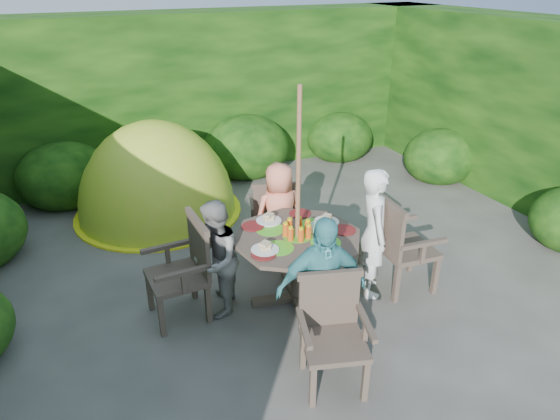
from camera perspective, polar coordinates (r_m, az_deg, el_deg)
name	(u,v)px	position (r m, az deg, el deg)	size (l,w,h in m)	color
ground	(307,282)	(5.50, 3.12, -8.19)	(60.00, 60.00, 0.00)	#494641
hedge_enclosure	(258,138)	(6.05, -2.51, 8.26)	(9.00, 9.00, 2.50)	black
patio_table	(298,246)	(4.89, 2.02, -4.17)	(1.53, 1.53, 0.90)	#3D3028
parasol_pole	(298,203)	(4.67, 2.06, 0.82)	(0.04, 0.04, 2.20)	brown
garden_chair_right	(400,244)	(5.28, 13.55, -3.76)	(0.59, 0.64, 0.99)	#3D3028
garden_chair_left	(184,268)	(4.84, -10.87, -6.57)	(0.54, 0.60, 0.97)	#3D3028
garden_chair_back	(273,213)	(5.91, -0.81, -0.35)	(0.64, 0.60, 0.87)	#3D3028
garden_chair_front	(332,330)	(4.11, 5.99, -13.49)	(0.65, 0.61, 0.90)	#3D3028
child_right	(374,233)	(5.10, 10.72, -2.58)	(0.50, 0.33, 1.37)	white
child_left	(216,259)	(4.79, -7.38, -5.62)	(0.57, 0.45, 1.18)	gray
child_back	(279,214)	(5.59, -0.09, -0.46)	(0.58, 0.38, 1.20)	#FD8A68
child_front	(321,289)	(4.22, 4.74, -9.04)	(0.78, 0.33, 1.33)	teal
dome_tent	(160,213)	(7.18, -13.60, -0.30)	(2.42, 2.42, 2.60)	#ACD228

